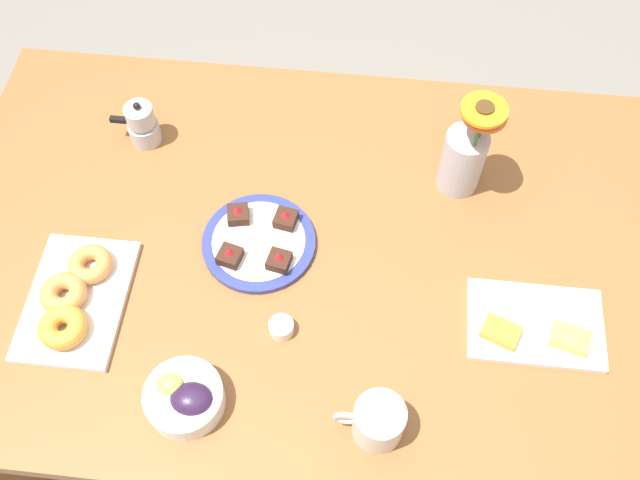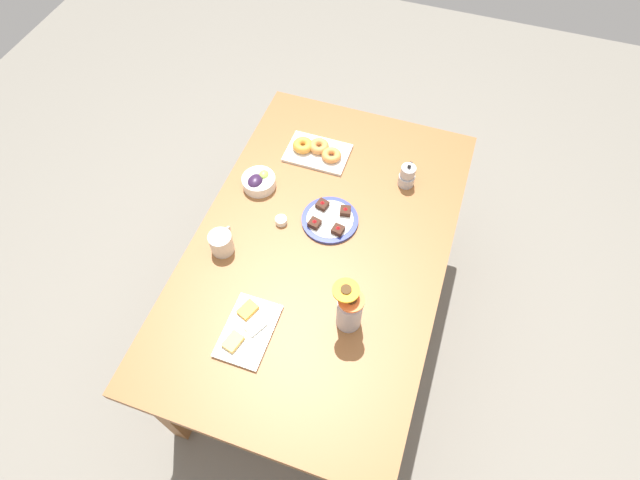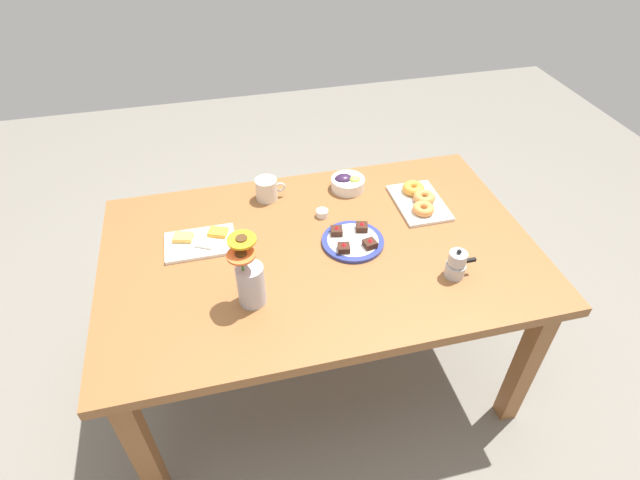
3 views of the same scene
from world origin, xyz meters
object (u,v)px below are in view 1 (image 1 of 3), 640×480
Objects in this scene: dining_table at (320,270)px; moka_pot at (142,125)px; cheese_platter at (535,325)px; jam_cup_honey at (281,327)px; croissant_platter at (74,298)px; dessert_plate at (259,242)px; flower_vase at (465,156)px; grape_bowl at (185,398)px; coffee_mug at (378,421)px.

dining_table is 0.51m from moka_pot.
jam_cup_honey is (0.48, 0.06, 0.00)m from cheese_platter.
cheese_platter is 0.93× the size of croissant_platter.
dining_table is 13.45× the size of moka_pot.
flower_vase is at bearing -153.50° from dessert_plate.
flower_vase reaches higher than grape_bowl.
dessert_plate is 1.97× the size of moka_pot.
croissant_platter is 1.19× the size of dessert_plate.
moka_pot reaches higher than dessert_plate.
cheese_platter is (-0.64, -0.22, -0.02)m from grape_bowl.
jam_cup_honey is at bearing -133.15° from grape_bowl.
grape_bowl is at bearing 145.82° from croissant_platter.
grape_bowl is (0.35, -0.01, -0.02)m from coffee_mug.
cheese_platter is at bearing -141.49° from coffee_mug.
grape_bowl is 1.20× the size of moka_pot.
grape_bowl is 0.31m from croissant_platter.
moka_pot is (0.70, -0.05, -0.04)m from flower_vase.
dessert_plate is (-0.08, -0.35, -0.02)m from grape_bowl.
dining_table is at bearing -106.16° from jam_cup_honey.
dining_table is 0.16m from dessert_plate.
jam_cup_honey is at bearing 130.28° from moka_pot.
grape_bowl is at bearing 48.65° from flower_vase.
moka_pot is at bearing -23.85° from cheese_platter.
grape_bowl is 0.64m from moka_pot.
cheese_platter is 0.94m from moka_pot.
flower_vase is at bearing -130.58° from jam_cup_honey.
coffee_mug reaches higher than croissant_platter.
cheese_platter is (-0.43, 0.13, 0.10)m from dining_table.
flower_vase is (0.15, -0.33, 0.08)m from cheese_platter.
flower_vase reaches higher than jam_cup_honey.
dining_table is at bearing -159.59° from croissant_platter.
dining_table is 11.16× the size of grape_bowl.
jam_cup_honey reaches higher than dining_table.
dining_table is at bearing -16.66° from cheese_platter.
flower_vase is (-0.41, -0.20, 0.08)m from dessert_plate.
dining_table is at bearing 35.95° from flower_vase.
moka_pot is at bearing -49.72° from jam_cup_honey.
moka_pot reaches higher than croissant_platter.
coffee_mug is 0.48× the size of flower_vase.
flower_vase is (-0.14, -0.56, 0.05)m from coffee_mug.
jam_cup_honey is at bearing 73.84° from dining_table.
moka_pot reaches higher than dining_table.
dessert_plate is (0.27, -0.36, -0.04)m from coffee_mug.
dining_table is 0.39m from flower_vase.
dining_table is 0.42m from grape_bowl.
jam_cup_honey is at bearing 178.01° from croissant_platter.
dining_table is at bearing -68.68° from coffee_mug.
grape_bowl is at bearing 110.05° from moka_pot.
dessert_plate is 0.39m from moka_pot.
cheese_platter is at bearing 163.34° from dining_table.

